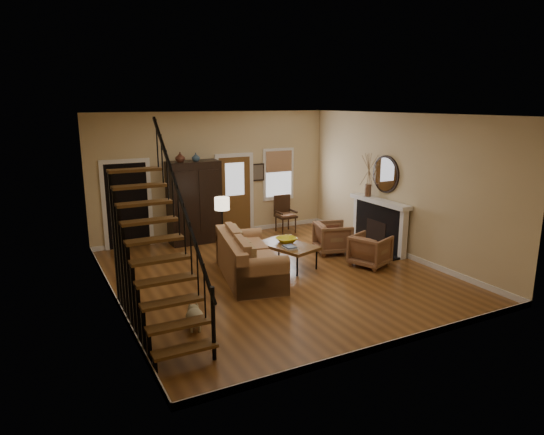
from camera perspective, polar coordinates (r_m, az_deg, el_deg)
name	(u,v)px	position (r m, az deg, el deg)	size (l,w,h in m)	color
room	(225,193)	(11.19, -5.57, 2.93)	(7.00, 7.33, 3.30)	brown
staircase	(156,232)	(7.61, -13.49, -1.68)	(0.94, 2.80, 3.20)	brown
fireplace	(380,220)	(12.09, 12.63, -0.26)	(0.33, 1.95, 2.30)	black
armoire	(194,202)	(12.46, -9.13, 1.77)	(1.30, 0.60, 2.10)	black
vase_a	(180,157)	(12.08, -10.77, 6.99)	(0.24, 0.24, 0.25)	#4C2619
vase_b	(196,157)	(12.20, -8.96, 7.03)	(0.20, 0.20, 0.21)	#334C60
sofa	(249,257)	(9.96, -2.66, -4.71)	(1.01, 2.34, 0.87)	#A4744A
coffee_table	(288,255)	(10.67, 1.84, -4.47)	(0.77, 1.32, 0.50)	brown
bowl	(286,240)	(10.73, 1.70, -2.65)	(0.45, 0.45, 0.11)	gold
books	(290,247)	(10.28, 2.09, -3.53)	(0.24, 0.33, 0.06)	beige
armchair_left	(370,250)	(10.91, 11.48, -3.81)	(0.75, 0.77, 0.70)	brown
armchair_right	(333,238)	(11.70, 7.16, -2.38)	(0.78, 0.80, 0.73)	brown
floor_lamp	(223,229)	(11.00, -5.83, -1.38)	(0.34, 0.34, 1.46)	black
side_chair	(286,214)	(13.40, 1.63, 0.40)	(0.54, 0.54, 1.02)	#321E10
dog	(195,319)	(7.96, -9.07, -11.70)	(0.29, 0.49, 0.36)	tan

